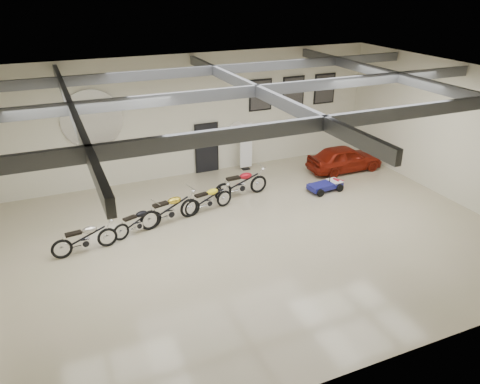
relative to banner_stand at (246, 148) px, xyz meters
name	(u,v)px	position (x,y,z in m)	size (l,w,h in m)	color
floor	(255,237)	(-2.13, -5.50, -1.00)	(16.00, 12.00, 0.01)	tan
ceiling	(257,82)	(-2.13, -5.50, 4.00)	(16.00, 12.00, 0.01)	slate
back_wall	(194,116)	(-2.13, 0.50, 1.50)	(16.00, 0.02, 5.00)	beige
right_wall	(455,133)	(5.87, -5.50, 1.50)	(0.02, 12.00, 5.00)	beige
ceiling_beams	(257,91)	(-2.13, -5.50, 3.75)	(15.80, 11.80, 0.32)	#515358
door	(207,148)	(-1.63, 0.45, 0.05)	(0.92, 0.08, 2.10)	black
logo_plaque	(92,120)	(-6.13, 0.45, 1.80)	(2.30, 0.06, 1.16)	silver
poster_left	(260,95)	(0.87, 0.46, 2.10)	(1.05, 0.08, 1.35)	black
poster_mid	(293,92)	(2.47, 0.46, 2.10)	(1.05, 0.08, 1.35)	black
poster_right	(324,89)	(4.07, 0.46, 2.10)	(1.05, 0.08, 1.35)	black
oil_sign	(237,130)	(-0.23, 0.45, 0.70)	(0.72, 0.10, 0.72)	white
banner_stand	(246,148)	(0.00, 0.00, 0.00)	(0.54, 0.22, 2.00)	white
motorcycle_silver	(84,238)	(-7.25, -4.28, -0.50)	(1.95, 0.60, 1.01)	silver
motorcycle_black	(138,221)	(-5.53, -3.77, -0.54)	(1.77, 0.55, 0.92)	silver
motorcycle_gold	(170,208)	(-4.38, -3.50, -0.44)	(2.16, 0.67, 1.12)	silver
motorcycle_yellow	(208,198)	(-2.87, -3.15, -0.50)	(1.91, 0.59, 1.00)	silver
motorcycle_red	(241,183)	(-1.31, -2.48, -0.43)	(2.19, 0.68, 1.14)	silver
go_kart	(328,183)	(2.07, -3.31, -0.69)	(1.71, 0.77, 0.62)	navy
vintage_car	(345,158)	(3.87, -1.80, -0.44)	(3.31, 1.34, 1.13)	maroon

